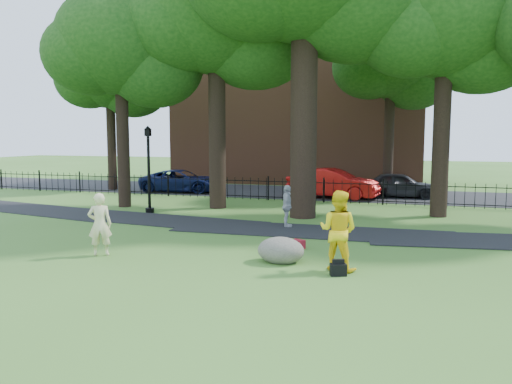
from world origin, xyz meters
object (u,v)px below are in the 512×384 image
(woman, at_px, (100,224))
(boulder, at_px, (281,248))
(lamppost, at_px, (149,170))
(man, at_px, (338,230))
(red_sedan, at_px, (333,183))

(woman, relative_size, boulder, 1.41)
(boulder, distance_m, lamppost, 10.56)
(woman, xyz_separation_m, man, (6.77, 0.52, 0.12))
(boulder, bearing_deg, man, -11.74)
(lamppost, xyz_separation_m, red_sedan, (7.06, 7.71, -1.09))
(woman, xyz_separation_m, red_sedan, (4.29, 15.36, -0.09))
(man, bearing_deg, lamppost, -25.33)
(man, relative_size, boulder, 1.60)
(woman, distance_m, boulder, 5.26)
(woman, distance_m, red_sedan, 15.94)
(man, xyz_separation_m, red_sedan, (-2.48, 14.84, -0.21))
(woman, bearing_deg, red_sedan, -135.86)
(woman, relative_size, lamppost, 0.47)
(woman, height_order, lamppost, lamppost)
(red_sedan, bearing_deg, lamppost, 144.40)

